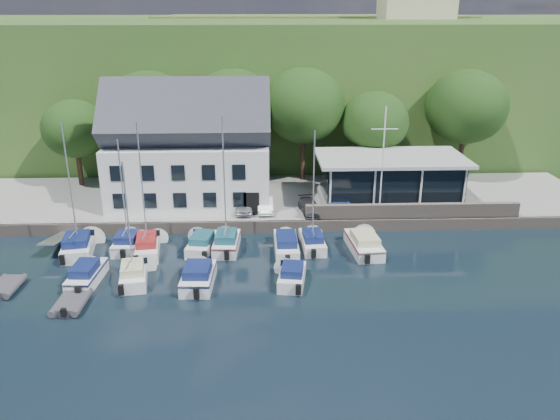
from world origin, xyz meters
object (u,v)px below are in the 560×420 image
(flagpole, at_px, (383,162))
(boat_r2_1, at_px, (128,222))
(boat_r2_3, at_px, (292,274))
(boat_r1_3, at_px, (202,241))
(harbor_building, at_px, (190,154))
(boat_r2_2, at_px, (198,274))
(car_silver, at_px, (244,205))
(boat_r1_5, at_px, (286,243))
(club_pavilion, at_px, (390,178))
(boat_r1_6, at_px, (313,197))
(boat_r1_1, at_px, (123,196))
(boat_r1_0, at_px, (71,194))
(car_blue, at_px, (338,201))
(dinghy_1, at_px, (71,302))
(dinghy_0, at_px, (5,286))
(car_dgrey, at_px, (310,207))
(boat_r2_0, at_px, (86,273))
(boat_r1_4, at_px, (225,191))
(boat_r1_7, at_px, (364,242))
(car_white, at_px, (266,204))
(boat_r1_2, at_px, (143,196))

(flagpole, bearing_deg, boat_r2_1, -152.18)
(boat_r2_3, bearing_deg, boat_r1_3, 147.99)
(harbor_building, bearing_deg, boat_r2_2, -82.08)
(car_silver, relative_size, boat_r1_5, 0.52)
(club_pavilion, distance_m, boat_r1_6, 11.36)
(boat_r1_1, distance_m, boat_r2_2, 9.20)
(flagpole, xyz_separation_m, boat_r1_5, (-8.26, -5.48, -4.81))
(car_silver, height_order, boat_r1_0, boat_r1_0)
(car_blue, xyz_separation_m, dinghy_1, (-18.66, -14.29, -1.33))
(club_pavilion, height_order, dinghy_0, club_pavilion)
(car_dgrey, xyz_separation_m, dinghy_0, (-21.13, -11.13, -1.19))
(boat_r2_0, distance_m, boat_r2_3, 13.91)
(harbor_building, height_order, boat_r1_6, harbor_building)
(boat_r1_4, xyz_separation_m, boat_r1_5, (4.57, -0.52, -4.01))
(boat_r2_1, bearing_deg, boat_r1_0, 127.48)
(boat_r1_4, bearing_deg, harbor_building, 115.59)
(flagpole, height_order, boat_r1_5, flagpole)
(car_blue, xyz_separation_m, boat_r2_0, (-18.60, -11.09, -0.94))
(boat_r1_7, bearing_deg, boat_r2_3, -144.17)
(boat_r1_5, height_order, dinghy_1, boat_r1_5)
(boat_r1_5, bearing_deg, boat_r1_4, 172.97)
(dinghy_0, height_order, dinghy_1, dinghy_1)
(club_pavilion, distance_m, flagpole, 4.54)
(boat_r1_1, height_order, boat_r1_5, boat_r1_1)
(car_dgrey, xyz_separation_m, flagpole, (5.95, -0.26, 4.01))
(car_white, bearing_deg, car_silver, -173.49)
(boat_r1_6, distance_m, dinghy_1, 18.36)
(boat_r1_2, xyz_separation_m, boat_r1_6, (12.60, 0.49, -0.37))
(club_pavilion, height_order, boat_r1_0, boat_r1_0)
(boat_r1_7, bearing_deg, boat_r1_3, 171.90)
(boat_r1_1, height_order, boat_r1_4, boat_r1_4)
(harbor_building, xyz_separation_m, car_silver, (4.86, -3.22, -3.74))
(harbor_building, bearing_deg, boat_r2_1, -99.89)
(car_silver, relative_size, boat_r1_4, 0.38)
(boat_r1_3, bearing_deg, boat_r1_2, -164.53)
(flagpole, relative_size, boat_r2_0, 1.51)
(car_white, bearing_deg, boat_r1_4, -117.23)
(boat_r1_3, relative_size, dinghy_0, 1.95)
(boat_r2_0, bearing_deg, car_silver, 49.10)
(boat_r1_6, relative_size, boat_r2_2, 1.43)
(boat_r1_6, xyz_separation_m, boat_r2_0, (-15.82, -5.19, -3.44))
(boat_r1_3, xyz_separation_m, boat_r1_5, (6.43, -0.63, 0.05))
(flagpole, xyz_separation_m, boat_r2_0, (-22.01, -9.97, -4.81))
(car_white, distance_m, boat_r1_1, 12.32)
(boat_r1_3, height_order, boat_r1_4, boat_r1_4)
(flagpole, distance_m, boat_r1_0, 24.60)
(boat_r1_4, relative_size, boat_r2_0, 1.58)
(boat_r2_3, distance_m, dinghy_0, 18.97)
(boat_r1_2, height_order, boat_r1_7, boat_r1_2)
(boat_r1_6, xyz_separation_m, boat_r2_1, (-12.67, -5.18, 0.20))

